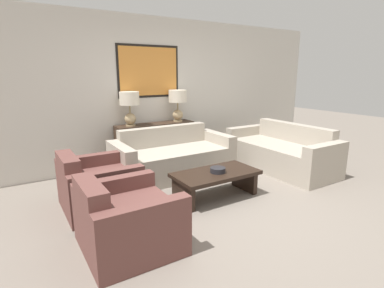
{
  "coord_description": "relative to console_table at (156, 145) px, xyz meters",
  "views": [
    {
      "loc": [
        -2.27,
        -2.7,
        1.68
      ],
      "look_at": [
        0.02,
        0.95,
        0.65
      ],
      "focal_mm": 28.0,
      "sensor_mm": 36.0,
      "label": 1
    }
  ],
  "objects": [
    {
      "name": "back_wall",
      "position": [
        0.0,
        0.26,
        0.94
      ],
      "size": [
        8.01,
        0.12,
        2.65
      ],
      "color": "beige",
      "rests_on": "ground_plane"
    },
    {
      "name": "console_table",
      "position": [
        0.0,
        0.0,
        0.0
      ],
      "size": [
        1.44,
        0.37,
        0.79
      ],
      "color": "#332319",
      "rests_on": "ground_plane"
    },
    {
      "name": "ground_plane",
      "position": [
        0.0,
        -2.17,
        -0.39
      ],
      "size": [
        20.0,
        20.0,
        0.0
      ],
      "primitive_type": "plane",
      "color": "slate"
    },
    {
      "name": "decorative_bowl",
      "position": [
        0.07,
        -1.79,
        0.0
      ],
      "size": [
        0.21,
        0.21,
        0.07
      ],
      "color": "#232328",
      "rests_on": "coffee_table"
    },
    {
      "name": "coffee_table",
      "position": [
        0.06,
        -1.76,
        -0.12
      ],
      "size": [
        1.17,
        0.6,
        0.36
      ],
      "color": "black",
      "rests_on": "ground_plane"
    },
    {
      "name": "armchair_near_camera",
      "position": [
        -1.4,
        -2.29,
        -0.12
      ],
      "size": [
        0.87,
        0.92,
        0.74
      ],
      "color": "brown",
      "rests_on": "ground_plane"
    },
    {
      "name": "couch_by_back_wall",
      "position": [
        0.0,
        -0.64,
        -0.11
      ],
      "size": [
        1.96,
        0.9,
        0.78
      ],
      "color": "#ADA393",
      "rests_on": "ground_plane"
    },
    {
      "name": "table_lamp_left",
      "position": [
        -0.47,
        -0.0,
        0.77
      ],
      "size": [
        0.33,
        0.33,
        0.58
      ],
      "color": "tan",
      "rests_on": "console_table"
    },
    {
      "name": "table_lamp_right",
      "position": [
        0.47,
        -0.0,
        0.77
      ],
      "size": [
        0.33,
        0.33,
        0.58
      ],
      "color": "tan",
      "rests_on": "console_table"
    },
    {
      "name": "armchair_near_back_wall",
      "position": [
        -1.4,
        -1.24,
        -0.12
      ],
      "size": [
        0.87,
        0.92,
        0.74
      ],
      "color": "brown",
      "rests_on": "ground_plane"
    },
    {
      "name": "couch_by_side",
      "position": [
        1.81,
        -1.35,
        -0.11
      ],
      "size": [
        0.9,
        1.96,
        0.78
      ],
      "color": "#ADA393",
      "rests_on": "ground_plane"
    }
  ]
}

